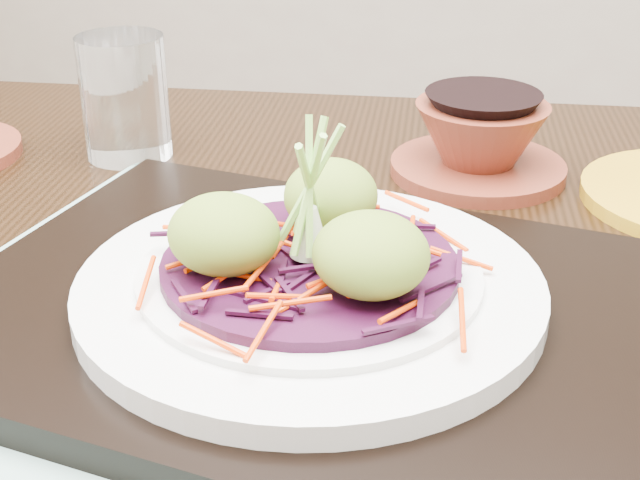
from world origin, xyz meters
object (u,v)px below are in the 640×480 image
(serving_tray, at_px, (310,313))
(water_glass, at_px, (125,97))
(terracotta_bowl_set, at_px, (480,143))
(dining_table, at_px, (303,445))
(white_plate, at_px, (310,286))

(serving_tray, distance_m, water_glass, 0.33)
(serving_tray, height_order, terracotta_bowl_set, terracotta_bowl_set)
(dining_table, relative_size, white_plate, 5.32)
(dining_table, bearing_deg, serving_tray, -71.66)
(dining_table, xyz_separation_m, serving_tray, (0.01, -0.03, 0.12))
(serving_tray, distance_m, terracotta_bowl_set, 0.28)
(serving_tray, bearing_deg, terracotta_bowl_set, 82.80)
(dining_table, distance_m, terracotta_bowl_set, 0.29)
(water_glass, height_order, terracotta_bowl_set, water_glass)
(white_plate, bearing_deg, water_glass, 136.19)
(white_plate, relative_size, water_glass, 2.56)
(dining_table, bearing_deg, terracotta_bowl_set, 64.14)
(white_plate, xyz_separation_m, terracotta_bowl_set, (0.06, 0.28, -0.00))
(dining_table, height_order, terracotta_bowl_set, terracotta_bowl_set)
(dining_table, relative_size, terracotta_bowl_set, 8.20)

